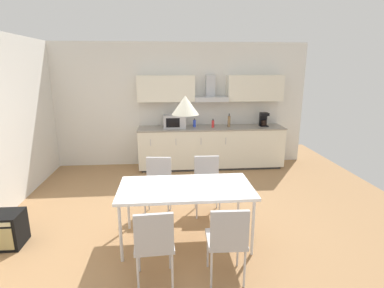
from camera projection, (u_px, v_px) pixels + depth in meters
name	position (u px, v px, depth m)	size (l,w,h in m)	color
ground_plane	(176.00, 224.00, 4.36)	(7.65, 8.42, 0.02)	#9E754C
wall_back	(171.00, 105.00, 6.76)	(6.12, 0.10, 2.72)	silver
kitchen_counter	(211.00, 147.00, 6.70)	(3.20, 0.68, 0.91)	#333333
backsplash_tile	(209.00, 113.00, 6.83)	(3.18, 0.02, 0.51)	silver
upper_wall_cabinets	(211.00, 89.00, 6.53)	(3.18, 0.40, 0.56)	silver
microwave	(175.00, 121.00, 6.48)	(0.48, 0.35, 0.28)	#ADADB2
coffee_maker	(264.00, 119.00, 6.67)	(0.18, 0.19, 0.30)	black
bottle_brown	(229.00, 121.00, 6.59)	(0.06, 0.06, 0.29)	brown
bottle_blue	(194.00, 123.00, 6.58)	(0.06, 0.06, 0.19)	blue
bottle_red	(213.00, 124.00, 6.51)	(0.06, 0.06, 0.19)	red
dining_table	(186.00, 190.00, 3.74)	(1.66, 0.85, 0.76)	white
chair_near_right	(227.00, 237.00, 3.04)	(0.41, 0.41, 0.87)	#B2B2B7
chair_near_left	(154.00, 240.00, 2.98)	(0.42, 0.42, 0.87)	#B2B2B7
chair_far_left	(158.00, 181.00, 4.53)	(0.44, 0.44, 0.87)	#B2B2B7
chair_far_right	(207.00, 179.00, 4.59)	(0.42, 0.42, 0.87)	#B2B2B7
guitar_amp	(1.00, 230.00, 3.76)	(0.52, 0.37, 0.44)	black
pendant_lamp	(185.00, 105.00, 3.47)	(0.32, 0.32, 0.22)	silver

